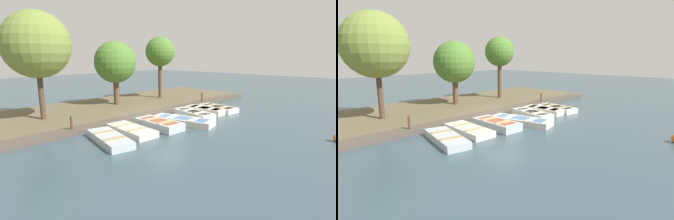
# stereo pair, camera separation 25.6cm
# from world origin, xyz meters

# --- Properties ---
(ground_plane) EXTENTS (80.00, 80.00, 0.00)m
(ground_plane) POSITION_xyz_m (0.00, 0.00, 0.00)
(ground_plane) COLOR #384C56
(shore_bank) EXTENTS (8.00, 24.00, 0.20)m
(shore_bank) POSITION_xyz_m (-5.00, 0.00, 0.10)
(shore_bank) COLOR brown
(shore_bank) RESTS_ON ground_plane
(dock_walkway) EXTENTS (1.02, 22.75, 0.23)m
(dock_walkway) POSITION_xyz_m (-1.20, 0.00, 0.12)
(dock_walkway) COLOR #51473D
(dock_walkway) RESTS_ON ground_plane
(rowboat_0) EXTENTS (3.26, 1.74, 0.35)m
(rowboat_0) POSITION_xyz_m (1.31, -5.05, 0.17)
(rowboat_0) COLOR #B2BCC1
(rowboat_0) RESTS_ON ground_plane
(rowboat_1) EXTENTS (3.03, 1.41, 0.35)m
(rowboat_1) POSITION_xyz_m (0.97, -3.50, 0.17)
(rowboat_1) COLOR beige
(rowboat_1) RESTS_ON ground_plane
(rowboat_2) EXTENTS (2.88, 1.35, 0.44)m
(rowboat_2) POSITION_xyz_m (1.27, -1.83, 0.22)
(rowboat_2) COLOR #B2BCC1
(rowboat_2) RESTS_ON ground_plane
(rowboat_3) EXTENTS (3.76, 1.98, 0.38)m
(rowboat_3) POSITION_xyz_m (1.68, -0.28, 0.19)
(rowboat_3) COLOR beige
(rowboat_3) RESTS_ON ground_plane
(rowboat_4) EXTENTS (3.05, 1.63, 0.44)m
(rowboat_4) POSITION_xyz_m (1.20, 1.39, 0.22)
(rowboat_4) COLOR silver
(rowboat_4) RESTS_ON ground_plane
(rowboat_5) EXTENTS (2.67, 1.10, 0.42)m
(rowboat_5) POSITION_xyz_m (0.97, 2.91, 0.21)
(rowboat_5) COLOR beige
(rowboat_5) RESTS_ON ground_plane
(rowboat_6) EXTENTS (2.91, 1.52, 0.35)m
(rowboat_6) POSITION_xyz_m (1.13, 4.27, 0.17)
(rowboat_6) COLOR silver
(rowboat_6) RESTS_ON ground_plane
(mooring_post_near) EXTENTS (0.13, 0.13, 0.95)m
(mooring_post_near) POSITION_xyz_m (-1.13, -5.59, 0.48)
(mooring_post_near) COLOR brown
(mooring_post_near) RESTS_ON ground_plane
(mooring_post_far) EXTENTS (0.13, 0.13, 0.95)m
(mooring_post_far) POSITION_xyz_m (-1.13, 5.49, 0.48)
(mooring_post_far) COLOR brown
(mooring_post_far) RESTS_ON ground_plane
(park_tree_far_left) EXTENTS (3.73, 3.73, 6.31)m
(park_tree_far_left) POSITION_xyz_m (-4.56, -5.58, 4.43)
(park_tree_far_left) COLOR #4C3828
(park_tree_far_left) RESTS_ON ground_plane
(park_tree_left) EXTENTS (3.10, 3.10, 4.93)m
(park_tree_left) POSITION_xyz_m (-5.34, 0.24, 3.35)
(park_tree_left) COLOR brown
(park_tree_left) RESTS_ON ground_plane
(park_tree_center) EXTENTS (2.51, 2.51, 5.43)m
(park_tree_center) POSITION_xyz_m (-5.13, 4.79, 4.11)
(park_tree_center) COLOR brown
(park_tree_center) RESTS_ON ground_plane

